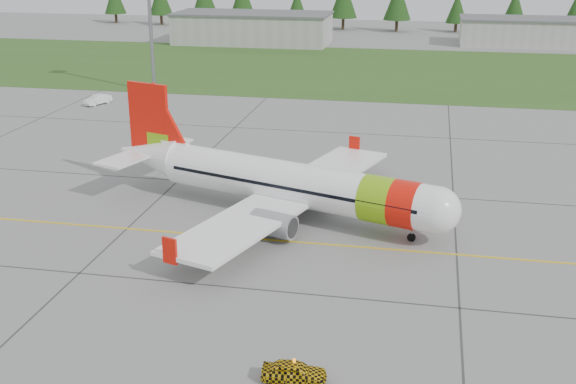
# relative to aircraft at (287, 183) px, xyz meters

# --- Properties ---
(ground) EXTENTS (320.00, 320.00, 0.00)m
(ground) POSITION_rel_aircraft_xyz_m (3.37, -13.22, -2.74)
(ground) COLOR gray
(ground) RESTS_ON ground
(aircraft) EXTENTS (30.43, 28.83, 9.52)m
(aircraft) POSITION_rel_aircraft_xyz_m (0.00, 0.00, 0.00)
(aircraft) COLOR white
(aircraft) RESTS_ON ground
(follow_me_car) EXTENTS (1.23, 1.42, 3.33)m
(follow_me_car) POSITION_rel_aircraft_xyz_m (4.89, -22.71, -1.08)
(follow_me_car) COLOR yellow
(follow_me_car) RESTS_ON ground
(service_van) EXTENTS (1.82, 1.78, 4.08)m
(service_van) POSITION_rel_aircraft_xyz_m (-33.08, 35.30, -0.70)
(service_van) COLOR white
(service_van) RESTS_ON ground
(grass_strip) EXTENTS (320.00, 50.00, 0.03)m
(grass_strip) POSITION_rel_aircraft_xyz_m (3.37, 68.78, -2.73)
(grass_strip) COLOR #30561E
(grass_strip) RESTS_ON ground
(taxi_guideline) EXTENTS (120.00, 0.25, 0.02)m
(taxi_guideline) POSITION_rel_aircraft_xyz_m (3.37, -5.22, -2.73)
(taxi_guideline) COLOR gold
(taxi_guideline) RESTS_ON ground
(hangar_west) EXTENTS (32.00, 14.00, 6.00)m
(hangar_west) POSITION_rel_aircraft_xyz_m (-26.63, 96.78, 0.26)
(hangar_west) COLOR #A8A8A3
(hangar_west) RESTS_ON ground
(hangar_east) EXTENTS (24.00, 12.00, 5.20)m
(hangar_east) POSITION_rel_aircraft_xyz_m (28.37, 104.78, -0.14)
(hangar_east) COLOR #A8A8A3
(hangar_east) RESTS_ON ground
(floodlight_mast) EXTENTS (0.50, 0.50, 20.00)m
(floodlight_mast) POSITION_rel_aircraft_xyz_m (-28.63, 44.78, 7.26)
(floodlight_mast) COLOR slate
(floodlight_mast) RESTS_ON ground
(treeline) EXTENTS (160.00, 8.00, 10.00)m
(treeline) POSITION_rel_aircraft_xyz_m (3.37, 124.78, 2.26)
(treeline) COLOR #1C3F14
(treeline) RESTS_ON ground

